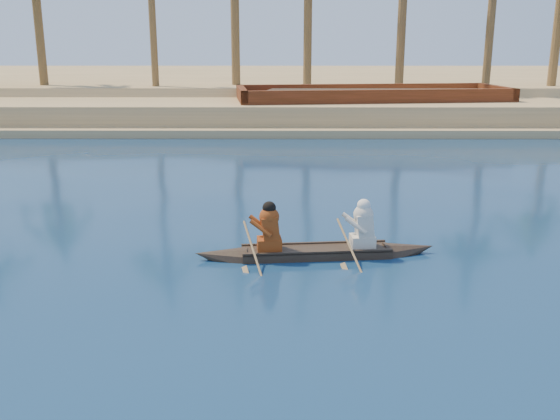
# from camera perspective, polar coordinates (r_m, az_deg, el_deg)

# --- Properties ---
(sandy_embankment) EXTENTS (150.00, 51.00, 1.50)m
(sandy_embankment) POSITION_cam_1_polar(r_m,az_deg,el_deg) (52.85, 4.05, 11.14)
(sandy_embankment) COLOR tan
(sandy_embankment) RESTS_ON ground
(shrub_cluster) EXTENTS (100.00, 6.00, 2.40)m
(shrub_cluster) POSITION_cam_1_polar(r_m,az_deg,el_deg) (37.50, 5.59, 10.49)
(shrub_cluster) COLOR #213A15
(shrub_cluster) RESTS_ON ground
(canoe) EXTENTS (4.94, 1.14, 1.35)m
(canoe) POSITION_cam_1_polar(r_m,az_deg,el_deg) (12.63, 3.33, -3.14)
(canoe) COLOR #352B1D
(canoe) RESTS_ON ground
(barge_mid) EXTENTS (14.24, 6.21, 2.30)m
(barge_mid) POSITION_cam_1_polar(r_m,az_deg,el_deg) (33.22, 8.33, 9.12)
(barge_mid) COLOR maroon
(barge_mid) RESTS_ON ground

